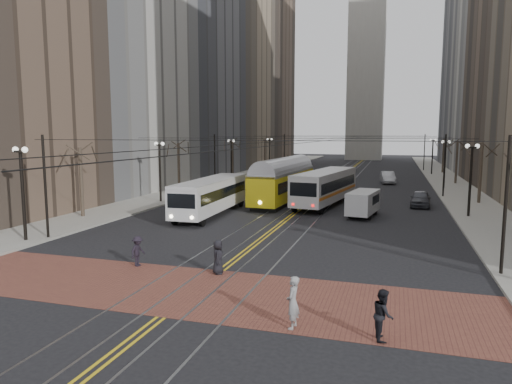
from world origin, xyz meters
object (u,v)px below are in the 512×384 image
Objects in this scene: sedan_grey at (421,199)px; sedan_silver at (388,177)px; pedestrian_d at (138,251)px; pedestrian_a at (218,257)px; streetcar at (284,185)px; pedestrian_c at (383,314)px; pedestrian_b at (293,302)px; cargo_van at (363,204)px; rear_bus at (325,188)px; clock_tower at (368,17)px; transit_bus at (211,197)px.

sedan_silver is (-3.25, 19.81, 0.06)m from sedan_grey.
sedan_grey is at bearing -25.44° from pedestrian_d.
pedestrian_a is at bearing -84.53° from pedestrian_d.
streetcar is 8.46× the size of pedestrian_c.
sedan_grey is 2.34× the size of pedestrian_b.
cargo_van reaches higher than sedan_silver.
streetcar is at bearing -122.64° from sedan_silver.
rear_bus is 2.56× the size of sedan_silver.
clock_tower is 40.35× the size of pedestrian_a.
cargo_van reaches higher than sedan_grey.
sedan_silver is 2.86× the size of pedestrian_c.
transit_bus is at bearing -94.16° from clock_tower.
pedestrian_b is (-5.53, -29.41, 0.20)m from sedan_grey.
rear_bus reaches higher than pedestrian_a.
cargo_van is 22.57m from pedestrian_b.
cargo_van is at bearing -178.33° from pedestrian_b.
transit_bus is 0.96× the size of rear_bus.
clock_tower is at bearing 89.38° from sedan_silver.
pedestrian_b is at bearing -113.36° from pedestrian_d.
rear_bus reaches higher than cargo_van.
clock_tower reaches higher than pedestrian_a.
sedan_silver is 44.77m from pedestrian_a.
clock_tower is 69.29m from sedan_silver.
sedan_grey is at bearing 64.68° from cargo_van.
clock_tower is at bearing 90.89° from streetcar.
pedestrian_b is at bearing -87.47° from clock_tower.
pedestrian_c is at bearing -107.04° from pedestrian_d.
streetcar reaches higher than rear_bus.
clock_tower reaches higher than pedestrian_d.
streetcar is 2.96× the size of sedan_silver.
pedestrian_c reaches higher than sedan_grey.
pedestrian_c is (7.72, -5.00, 0.02)m from pedestrian_a.
cargo_van reaches higher than pedestrian_b.
sedan_silver is (13.52, 29.34, -0.68)m from transit_bus.
sedan_silver is 2.94× the size of pedestrian_a.
transit_bus is at bearing 13.71° from pedestrian_d.
transit_bus is (-6.45, -88.62, -34.49)m from clock_tower.
rear_bus is 7.54× the size of pedestrian_a.
streetcar reaches higher than pedestrian_a.
sedan_silver is at bearing -25.84° from pedestrian_a.
streetcar is at bearing 173.48° from rear_bus.
cargo_van is at bearing -100.58° from sedan_silver.
clock_tower reaches higher than pedestrian_b.
transit_bus is at bearing -146.77° from pedestrian_b.
streetcar is at bearing 151.23° from cargo_van.
sedan_grey is (4.71, 6.85, -0.30)m from cargo_van.
pedestrian_d is at bearing 58.13° from pedestrian_c.
pedestrian_c is at bearing -55.95° from transit_bus.
cargo_van is at bearing -86.27° from clock_tower.
cargo_van is 0.97× the size of sedan_silver.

